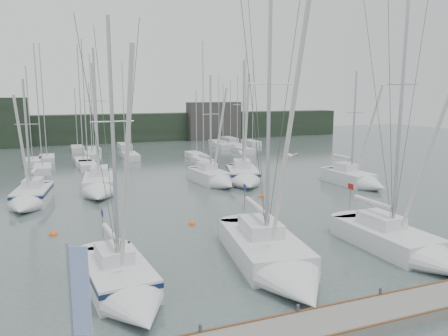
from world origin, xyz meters
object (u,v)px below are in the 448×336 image
object	(u,v)px
sailboat_mid_d	(244,177)
buoy_c	(53,235)
sailboat_near_left	(125,287)
dock_banner	(77,298)
buoy_b	(262,197)
sailboat_mid_c	(215,179)
sailboat_mid_a	(29,199)
sailboat_mid_b	(99,187)
sailboat_near_center	(278,263)
sailboat_near_right	(412,249)
sailboat_mid_e	(359,180)
buoy_a	(192,224)

from	to	relation	value
sailboat_mid_d	buoy_c	size ratio (longest dim) A/B	24.84
sailboat_near_left	dock_banner	bearing A→B (deg)	-117.14
sailboat_near_left	dock_banner	xyz separation A→B (m)	(-2.13, -5.27, 2.32)
buoy_c	sailboat_mid_d	bearing A→B (deg)	29.17
buoy_b	buoy_c	xyz separation A→B (m)	(-16.70, -4.29, 0.00)
sailboat_mid_c	buoy_b	world-z (taller)	sailboat_mid_c
sailboat_mid_a	sailboat_mid_b	xyz separation A→B (m)	(5.54, 2.43, 0.03)
sailboat_near_center	sailboat_mid_a	distance (m)	22.09
sailboat_near_left	sailboat_near_right	size ratio (longest dim) A/B	0.82
sailboat_near_right	sailboat_mid_d	world-z (taller)	sailboat_near_right
buoy_b	dock_banner	world-z (taller)	dock_banner
sailboat_near_center	dock_banner	world-z (taller)	sailboat_near_center
sailboat_mid_b	dock_banner	distance (m)	26.48
sailboat_mid_e	buoy_a	xyz separation A→B (m)	(-18.30, -5.74, -0.59)
sailboat_near_left	sailboat_mid_e	distance (m)	28.52
sailboat_near_right	sailboat_mid_d	bearing A→B (deg)	89.99
buoy_c	sailboat_near_right	bearing A→B (deg)	-32.18
sailboat_mid_a	sailboat_near_right	bearing A→B (deg)	-35.30
sailboat_near_left	sailboat_mid_e	xyz separation A→B (m)	(24.22, 15.06, 0.04)
sailboat_mid_e	sailboat_mid_c	bearing A→B (deg)	152.16
buoy_a	buoy_c	bearing A→B (deg)	173.10
sailboat_mid_d	sailboat_mid_a	bearing A→B (deg)	-158.21
sailboat_mid_d	dock_banner	bearing A→B (deg)	-106.57
buoy_a	buoy_c	xyz separation A→B (m)	(-8.79, 1.06, 0.00)
sailboat_near_center	buoy_c	bearing A→B (deg)	142.63
sailboat_near_center	sailboat_mid_d	size ratio (longest dim) A/B	1.23
sailboat_mid_a	dock_banner	size ratio (longest dim) A/B	2.55
sailboat_mid_a	buoy_c	size ratio (longest dim) A/B	20.64
dock_banner	buoy_a	bearing A→B (deg)	83.84
sailboat_near_center	sailboat_mid_a	size ratio (longest dim) A/B	1.48
sailboat_near_center	sailboat_mid_e	size ratio (longest dim) A/B	1.36
sailboat_mid_c	sailboat_mid_e	world-z (taller)	sailboat_mid_e
sailboat_near_left	sailboat_mid_d	size ratio (longest dim) A/B	1.00
sailboat_mid_c	buoy_c	world-z (taller)	sailboat_mid_c
sailboat_mid_e	buoy_c	bearing A→B (deg)	-173.76
buoy_a	buoy_b	world-z (taller)	buoy_b
buoy_a	buoy_c	size ratio (longest dim) A/B	0.92
sailboat_mid_b	buoy_c	world-z (taller)	sailboat_mid_b
sailboat_near_right	buoy_c	xyz separation A→B (m)	(-17.93, 11.29, -0.56)
buoy_c	buoy_b	bearing A→B (deg)	14.42
sailboat_near_left	buoy_a	bearing A→B (deg)	52.44
sailboat_near_left	buoy_b	world-z (taller)	sailboat_near_left
sailboat_mid_a	buoy_a	size ratio (longest dim) A/B	22.40
sailboat_near_right	dock_banner	bearing A→B (deg)	-166.89
sailboat_mid_e	buoy_a	size ratio (longest dim) A/B	24.42
sailboat_near_left	sailboat_mid_a	bearing A→B (deg)	98.58
sailboat_near_right	buoy_b	xyz separation A→B (m)	(-1.24, 15.58, -0.56)
sailboat_near_right	dock_banner	size ratio (longest dim) A/B	3.75
sailboat_near_center	sailboat_mid_a	bearing A→B (deg)	130.94
sailboat_mid_b	buoy_c	size ratio (longest dim) A/B	26.16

